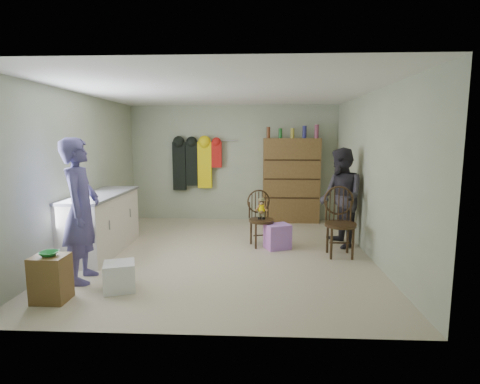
{
  "coord_description": "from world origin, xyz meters",
  "views": [
    {
      "loc": [
        0.53,
        -5.72,
        1.82
      ],
      "look_at": [
        0.25,
        0.2,
        0.95
      ],
      "focal_mm": 28.0,
      "sensor_mm": 36.0,
      "label": 1
    }
  ],
  "objects_px": {
    "counter": "(102,222)",
    "dresser": "(291,180)",
    "chair_front": "(261,214)",
    "chair_far": "(340,219)"
  },
  "relations": [
    {
      "from": "dresser",
      "to": "chair_front",
      "type": "bearing_deg",
      "value": -109.88
    },
    {
      "from": "chair_front",
      "to": "dresser",
      "type": "xyz_separation_m",
      "value": [
        0.66,
        1.84,
        0.37
      ]
    },
    {
      "from": "chair_far",
      "to": "dresser",
      "type": "bearing_deg",
      "value": 103.61
    },
    {
      "from": "dresser",
      "to": "counter",
      "type": "bearing_deg",
      "value": -144.32
    },
    {
      "from": "counter",
      "to": "chair_front",
      "type": "relative_size",
      "value": 1.98
    },
    {
      "from": "chair_front",
      "to": "dresser",
      "type": "bearing_deg",
      "value": 52.91
    },
    {
      "from": "chair_front",
      "to": "dresser",
      "type": "distance_m",
      "value": 1.99
    },
    {
      "from": "chair_front",
      "to": "counter",
      "type": "bearing_deg",
      "value": 173.09
    },
    {
      "from": "counter",
      "to": "chair_front",
      "type": "xyz_separation_m",
      "value": [
        2.54,
        0.46,
        0.06
      ]
    },
    {
      "from": "counter",
      "to": "dresser",
      "type": "bearing_deg",
      "value": 35.68
    }
  ]
}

